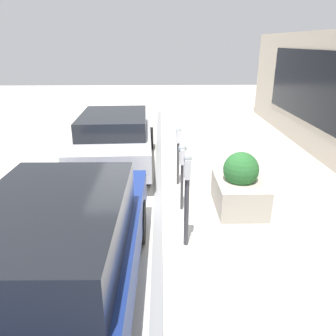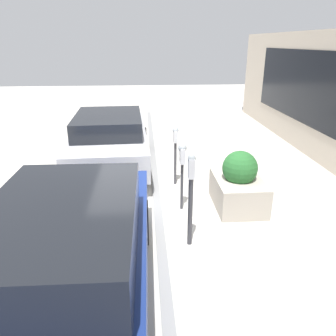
{
  "view_description": "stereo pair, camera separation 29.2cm",
  "coord_description": "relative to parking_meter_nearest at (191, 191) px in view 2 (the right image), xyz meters",
  "views": [
    {
      "loc": [
        -5.77,
        0.01,
        3.11
      ],
      "look_at": [
        0.0,
        -0.12,
        0.88
      ],
      "focal_mm": 35.0,
      "sensor_mm": 36.0,
      "label": 1
    },
    {
      "loc": [
        -5.75,
        0.3,
        3.11
      ],
      "look_at": [
        0.0,
        -0.12,
        0.88
      ],
      "focal_mm": 35.0,
      "sensor_mm": 36.0,
      "label": 2
    }
  ],
  "objects": [
    {
      "name": "parked_car_front",
      "position": [
        -1.38,
        1.58,
        -0.14
      ],
      "size": [
        4.63,
        1.82,
        1.56
      ],
      "rotation": [
        0.0,
        0.0,
        -0.01
      ],
      "color": "navy",
      "rests_on": "ground_plane"
    },
    {
      "name": "ground_plane",
      "position": [
        1.2,
        0.39,
        -0.96
      ],
      "size": [
        40.0,
        40.0,
        0.0
      ],
      "primitive_type": "plane",
      "color": "beige"
    },
    {
      "name": "parked_car_middle",
      "position": [
        3.79,
        1.6,
        -0.2
      ],
      "size": [
        4.44,
        2.02,
        1.41
      ],
      "rotation": [
        0.0,
        0.0,
        0.04
      ],
      "color": "#B7B7BC",
      "rests_on": "ground_plane"
    },
    {
      "name": "planter_box",
      "position": [
        1.26,
        -1.14,
        -0.5
      ],
      "size": [
        1.29,
        0.92,
        1.16
      ],
      "color": "#B2A899",
      "rests_on": "ground_plane"
    },
    {
      "name": "parking_meter_nearest",
      "position": [
        0.0,
        0.0,
        0.0
      ],
      "size": [
        0.15,
        0.12,
        1.55
      ],
      "color": "#38383D",
      "rests_on": "ground_plane"
    },
    {
      "name": "curb_strip",
      "position": [
        1.2,
        0.47,
        -0.94
      ],
      "size": [
        19.0,
        0.16,
        0.04
      ],
      "color": "gray",
      "rests_on": "ground_plane"
    },
    {
      "name": "parking_meter_middle",
      "position": [
        2.44,
        0.01,
        0.0
      ],
      "size": [
        0.16,
        0.13,
        1.36
      ],
      "color": "#38383D",
      "rests_on": "ground_plane"
    },
    {
      "name": "parking_meter_second",
      "position": [
        1.22,
        -0.01,
        0.06
      ],
      "size": [
        0.19,
        0.16,
        1.35
      ],
      "color": "#38383D",
      "rests_on": "ground_plane"
    }
  ]
}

